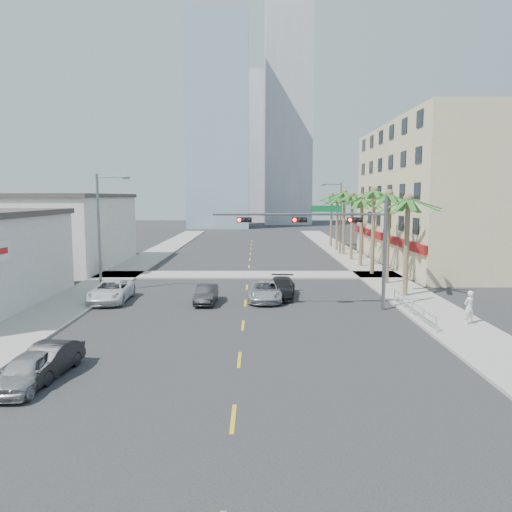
{
  "coord_description": "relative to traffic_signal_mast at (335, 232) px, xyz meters",
  "views": [
    {
      "loc": [
        0.77,
        -23.76,
        7.33
      ],
      "look_at": [
        0.74,
        8.18,
        3.5
      ],
      "focal_mm": 35.0,
      "sensor_mm": 36.0,
      "label": 1
    }
  ],
  "objects": [
    {
      "name": "ground",
      "position": [
        -5.78,
        -7.95,
        -5.06
      ],
      "size": [
        260.0,
        260.0,
        0.0
      ],
      "primitive_type": "plane",
      "color": "#262628",
      "rests_on": "ground"
    },
    {
      "name": "sidewalk_right",
      "position": [
        6.22,
        12.05,
        -4.99
      ],
      "size": [
        4.0,
        120.0,
        0.15
      ],
      "primitive_type": "cube",
      "color": "gray",
      "rests_on": "ground"
    },
    {
      "name": "sidewalk_left",
      "position": [
        -17.78,
        12.05,
        -4.99
      ],
      "size": [
        4.0,
        120.0,
        0.15
      ],
      "primitive_type": "cube",
      "color": "gray",
      "rests_on": "ground"
    },
    {
      "name": "sidewalk_cross",
      "position": [
        -5.78,
        14.05,
        -4.99
      ],
      "size": [
        80.0,
        4.0,
        0.15
      ],
      "primitive_type": "cube",
      "color": "gray",
      "rests_on": "ground"
    },
    {
      "name": "building_right",
      "position": [
        16.21,
        22.05,
        2.43
      ],
      "size": [
        15.25,
        28.0,
        15.0
      ],
      "color": "#C8BA8D",
      "rests_on": "ground"
    },
    {
      "name": "building_left_far",
      "position": [
        -25.28,
        20.05,
        -1.46
      ],
      "size": [
        11.0,
        18.0,
        7.2
      ],
      "primitive_type": "cube",
      "color": "beige",
      "rests_on": "ground"
    },
    {
      "name": "tower_far_left",
      "position": [
        -13.78,
        87.05,
        18.94
      ],
      "size": [
        14.0,
        14.0,
        48.0
      ],
      "primitive_type": "cube",
      "color": "#99B2C6",
      "rests_on": "ground"
    },
    {
      "name": "tower_far_right",
      "position": [
        3.22,
        102.05,
        24.94
      ],
      "size": [
        12.0,
        12.0,
        60.0
      ],
      "primitive_type": "cube",
      "color": "#ADADB2",
      "rests_on": "ground"
    },
    {
      "name": "tower_far_center",
      "position": [
        -8.78,
        117.05,
        15.94
      ],
      "size": [
        16.0,
        16.0,
        42.0
      ],
      "primitive_type": "cube",
      "color": "#ADADB2",
      "rests_on": "ground"
    },
    {
      "name": "traffic_signal_mast",
      "position": [
        0.0,
        0.0,
        0.0
      ],
      "size": [
        11.12,
        0.54,
        7.2
      ],
      "color": "slate",
      "rests_on": "ground"
    },
    {
      "name": "palm_tree_0",
      "position": [
        5.82,
        4.05,
        2.02
      ],
      "size": [
        4.8,
        4.8,
        7.8
      ],
      "color": "brown",
      "rests_on": "ground"
    },
    {
      "name": "palm_tree_1",
      "position": [
        5.82,
        9.25,
        2.37
      ],
      "size": [
        4.8,
        4.8,
        8.16
      ],
      "color": "brown",
      "rests_on": "ground"
    },
    {
      "name": "palm_tree_2",
      "position": [
        5.82,
        14.45,
        2.72
      ],
      "size": [
        4.8,
        4.8,
        8.52
      ],
      "color": "brown",
      "rests_on": "ground"
    },
    {
      "name": "palm_tree_3",
      "position": [
        5.82,
        19.65,
        2.02
      ],
      "size": [
        4.8,
        4.8,
        7.8
      ],
      "color": "brown",
      "rests_on": "ground"
    },
    {
      "name": "palm_tree_4",
      "position": [
        5.82,
        24.85,
        2.37
      ],
      "size": [
        4.8,
        4.8,
        8.16
      ],
      "color": "brown",
      "rests_on": "ground"
    },
    {
      "name": "palm_tree_5",
      "position": [
        5.82,
        30.05,
        2.72
      ],
      "size": [
        4.8,
        4.8,
        8.52
      ],
      "color": "brown",
      "rests_on": "ground"
    },
    {
      "name": "palm_tree_6",
      "position": [
        5.82,
        35.25,
        2.02
      ],
      "size": [
        4.8,
        4.8,
        7.8
      ],
      "color": "brown",
      "rests_on": "ground"
    },
    {
      "name": "palm_tree_7",
      "position": [
        5.82,
        40.45,
        2.37
      ],
      "size": [
        4.8,
        4.8,
        8.16
      ],
      "color": "brown",
      "rests_on": "ground"
    },
    {
      "name": "streetlight_left",
      "position": [
        -16.78,
        6.05,
        -0.0
      ],
      "size": [
        2.55,
        0.25,
        9.0
      ],
      "color": "slate",
      "rests_on": "ground"
    },
    {
      "name": "streetlight_right",
      "position": [
        5.21,
        30.05,
        -0.0
      ],
      "size": [
        2.55,
        0.25,
        9.0
      ],
      "color": "slate",
      "rests_on": "ground"
    },
    {
      "name": "guardrail",
      "position": [
        4.52,
        -1.95,
        -4.39
      ],
      "size": [
        0.08,
        8.08,
        1.0
      ],
      "color": "silver",
      "rests_on": "ground"
    },
    {
      "name": "car_parked_near",
      "position": [
        -13.85,
        -13.27,
        -4.41
      ],
      "size": [
        1.6,
        3.86,
        1.31
      ],
      "primitive_type": "imported",
      "rotation": [
        0.0,
        0.0,
        -0.02
      ],
      "color": "#B8B8BD",
      "rests_on": "ground"
    },
    {
      "name": "car_parked_mid",
      "position": [
        -13.58,
        -11.93,
        -4.41
      ],
      "size": [
        1.85,
        4.07,
        1.3
      ],
      "primitive_type": "imported",
      "rotation": [
        0.0,
        0.0,
        -0.13
      ],
      "color": "black",
      "rests_on": "ground"
    },
    {
      "name": "car_parked_far",
      "position": [
        -15.18,
        2.55,
        -4.32
      ],
      "size": [
        2.63,
        5.4,
        1.48
      ],
      "primitive_type": "imported",
      "rotation": [
        0.0,
        0.0,
        0.03
      ],
      "color": "silver",
      "rests_on": "ground"
    },
    {
      "name": "car_lane_left",
      "position": [
        -8.48,
        2.01,
        -4.43
      ],
      "size": [
        1.42,
        3.86,
        1.26
      ],
      "primitive_type": "imported",
      "rotation": [
        0.0,
        0.0,
        -0.02
      ],
      "color": "black",
      "rests_on": "ground"
    },
    {
      "name": "car_lane_center",
      "position": [
        -4.36,
        2.85,
        -4.38
      ],
      "size": [
        2.52,
        5.04,
        1.37
      ],
      "primitive_type": "imported",
      "rotation": [
        0.0,
        0.0,
        -0.05
      ],
      "color": "silver",
      "rests_on": "ground"
    },
    {
      "name": "car_lane_right",
      "position": [
        -3.23,
        4.08,
        -4.36
      ],
      "size": [
        2.46,
        5.03,
        1.41
      ],
      "primitive_type": "imported",
      "rotation": [
        0.0,
        0.0,
        -0.1
      ],
      "color": "black",
      "rests_on": "ground"
    },
    {
      "name": "pedestrian",
      "position": [
        7.03,
        -4.07,
        -3.96
      ],
      "size": [
        0.82,
        0.71,
        1.9
      ],
      "primitive_type": "imported",
      "rotation": [
        0.0,
        0.0,
        3.6
      ],
      "color": "white",
      "rests_on": "sidewalk_right"
    }
  ]
}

